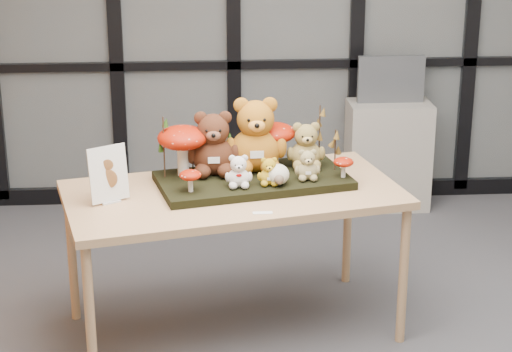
{
  "coord_description": "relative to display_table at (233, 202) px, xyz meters",
  "views": [
    {
      "loc": [
        -0.73,
        -4.18,
        2.53
      ],
      "look_at": [
        -0.43,
        0.38,
        0.92
      ],
      "focal_mm": 65.0,
      "sensor_mm": 36.0,
      "label": 1
    }
  ],
  "objects": [
    {
      "name": "bear_white_bow",
      "position": [
        0.03,
        -0.05,
        0.2
      ],
      "size": [
        0.17,
        0.16,
        0.19
      ],
      "primitive_type": null,
      "rotation": [
        0.0,
        0.0,
        0.23
      ],
      "color": "white",
      "rests_on": "diorama_tray"
    },
    {
      "name": "diorama_tray",
      "position": [
        0.11,
        0.09,
        0.09
      ],
      "size": [
        1.1,
        0.72,
        0.04
      ],
      "primitive_type": "cube",
      "rotation": [
        0.0,
        0.0,
        0.23
      ],
      "color": "black",
      "rests_on": "display_table"
    },
    {
      "name": "sign_holder",
      "position": [
        -0.64,
        -0.13,
        0.2
      ],
      "size": [
        0.2,
        0.14,
        0.3
      ],
      "rotation": [
        0.0,
        0.0,
        0.53
      ],
      "color": "silver",
      "rests_on": "display_table"
    },
    {
      "name": "monitor",
      "position": [
        1.22,
        1.85,
        0.21
      ],
      "size": [
        0.48,
        0.05,
        0.34
      ],
      "color": "#51555A",
      "rests_on": "cabinet"
    },
    {
      "name": "display_table",
      "position": [
        0.0,
        0.0,
        0.0
      ],
      "size": [
        1.91,
        1.26,
        0.82
      ],
      "rotation": [
        0.0,
        0.0,
        0.23
      ],
      "color": "tan",
      "rests_on": "floor"
    },
    {
      "name": "cabinet",
      "position": [
        1.22,
        1.83,
        -0.36
      ],
      "size": [
        0.6,
        0.35,
        0.8
      ],
      "primitive_type": "cube",
      "color": "#A8A296",
      "rests_on": "floor"
    },
    {
      "name": "bear_brown_medium",
      "position": [
        -0.1,
        0.17,
        0.3
      ],
      "size": [
        0.34,
        0.32,
        0.38
      ],
      "primitive_type": null,
      "rotation": [
        0.0,
        0.0,
        0.23
      ],
      "color": "#462112",
      "rests_on": "diorama_tray"
    },
    {
      "name": "sprig_green_far_left",
      "position": [
        -0.36,
        0.12,
        0.28
      ],
      "size": [
        0.05,
        0.05,
        0.34
      ],
      "primitive_type": null,
      "color": "#11390D",
      "rests_on": "diorama_tray"
    },
    {
      "name": "mushroom_back_left",
      "position": [
        -0.26,
        0.15,
        0.26
      ],
      "size": [
        0.27,
        0.27,
        0.3
      ],
      "primitive_type": null,
      "color": "#951604",
      "rests_on": "diorama_tray"
    },
    {
      "name": "sprig_green_centre",
      "position": [
        -0.01,
        0.27,
        0.21
      ],
      "size": [
        0.05,
        0.05,
        0.2
      ],
      "primitive_type": null,
      "color": "#11390D",
      "rests_on": "diorama_tray"
    },
    {
      "name": "mushroom_front_right",
      "position": [
        0.6,
        0.05,
        0.17
      ],
      "size": [
        0.11,
        0.11,
        0.12
      ],
      "primitive_type": null,
      "color": "#951604",
      "rests_on": "diorama_tray"
    },
    {
      "name": "bear_small_yellow",
      "position": [
        0.19,
        -0.03,
        0.19
      ],
      "size": [
        0.15,
        0.14,
        0.16
      ],
      "primitive_type": null,
      "rotation": [
        0.0,
        0.0,
        0.23
      ],
      "color": "#BC9218",
      "rests_on": "diorama_tray"
    },
    {
      "name": "bear_pooh_yellow",
      "position": [
        0.13,
        0.21,
        0.33
      ],
      "size": [
        0.4,
        0.38,
        0.45
      ],
      "primitive_type": null,
      "rotation": [
        0.0,
        0.0,
        0.23
      ],
      "color": "#AC6617",
      "rests_on": "diorama_tray"
    },
    {
      "name": "label_card",
      "position": [
        0.13,
        -0.33,
        0.07
      ],
      "size": [
        0.1,
        0.03,
        0.0
      ],
      "primitive_type": "cube",
      "color": "white",
      "rests_on": "display_table"
    },
    {
      "name": "sprig_green_mid_left",
      "position": [
        -0.21,
        0.21,
        0.24
      ],
      "size": [
        0.05,
        0.05,
        0.26
      ],
      "primitive_type": null,
      "color": "#11390D",
      "rests_on": "diorama_tray"
    },
    {
      "name": "mushroom_back_right",
      "position": [
        0.24,
        0.29,
        0.24
      ],
      "size": [
        0.24,
        0.24,
        0.26
      ],
      "primitive_type": null,
      "color": "#951604",
      "rests_on": "diorama_tray"
    },
    {
      "name": "glass_partition",
      "position": [
        0.55,
        2.05,
        0.66
      ],
      "size": [
        4.9,
        0.06,
        2.78
      ],
      "color": "#2D383F",
      "rests_on": "floor"
    },
    {
      "name": "bear_tan_back",
      "position": [
        0.41,
        0.24,
        0.25
      ],
      "size": [
        0.25,
        0.24,
        0.28
      ],
      "primitive_type": null,
      "rotation": [
        0.0,
        0.0,
        0.23
      ],
      "color": "olive",
      "rests_on": "diorama_tray"
    },
    {
      "name": "room_shell",
      "position": [
        0.55,
        -0.42,
        0.92
      ],
      "size": [
        5.0,
        5.0,
        5.0
      ],
      "color": "#BAB8B0",
      "rests_on": "floor"
    },
    {
      "name": "mushroom_front_left",
      "position": [
        -0.22,
        -0.11,
        0.17
      ],
      "size": [
        0.11,
        0.11,
        0.13
      ],
      "primitive_type": null,
      "color": "#951604",
      "rests_on": "diorama_tray"
    },
    {
      "name": "bear_beige_small",
      "position": [
        0.4,
        0.04,
        0.2
      ],
      "size": [
        0.16,
        0.15,
        0.18
      ],
      "primitive_type": null,
      "rotation": [
        0.0,
        0.0,
        0.23
      ],
      "color": "#9E8E59",
      "rests_on": "diorama_tray"
    },
    {
      "name": "sprig_dry_far_right",
      "position": [
        0.5,
        0.3,
        0.28
      ],
      "size": [
        0.05,
        0.05,
        0.33
      ],
      "primitive_type": null,
      "color": "brown",
      "rests_on": "diorama_tray"
    },
    {
      "name": "sprig_dry_mid_right",
      "position": [
        0.57,
        0.18,
        0.22
      ],
      "size": [
        0.05,
        0.05,
        0.23
      ],
      "primitive_type": null,
      "color": "brown",
      "rests_on": "diorama_tray"
    },
    {
      "name": "plush_cream_hedgehog",
      "position": [
        0.24,
        -0.04,
        0.17
      ],
      "size": [
        0.11,
        0.1,
        0.12
      ],
      "primitive_type": null,
      "rotation": [
        0.0,
        0.0,
        0.23
      ],
      "color": "beige",
      "rests_on": "diorama_tray"
    }
  ]
}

